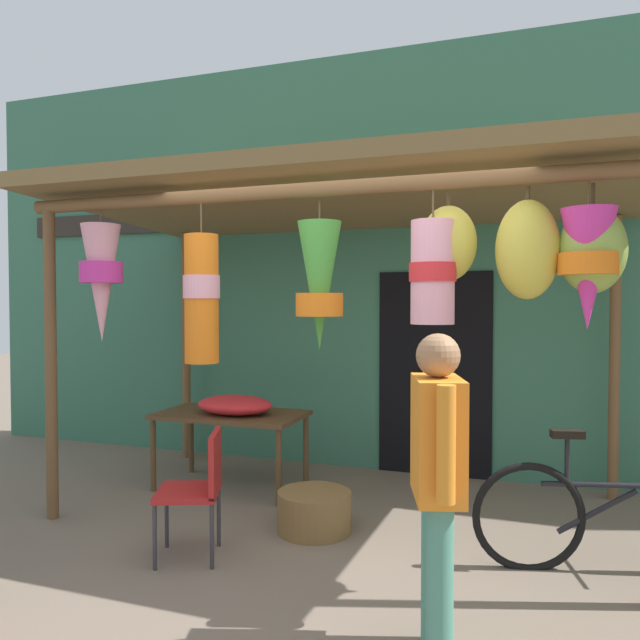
% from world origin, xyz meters
% --- Properties ---
extents(ground_plane, '(30.00, 30.00, 0.00)m').
position_xyz_m(ground_plane, '(0.00, 0.00, 0.00)').
color(ground_plane, '#756656').
extents(shop_facade, '(10.11, 0.29, 4.22)m').
position_xyz_m(shop_facade, '(0.00, 2.25, 2.11)').
color(shop_facade, '#387056').
rests_on(shop_facade, ground_plane).
extents(market_stall_canopy, '(4.73, 2.47, 2.68)m').
position_xyz_m(market_stall_canopy, '(-0.09, 0.66, 2.34)').
color(market_stall_canopy, brown).
rests_on(market_stall_canopy, ground_plane).
extents(display_table, '(1.33, 0.74, 0.69)m').
position_xyz_m(display_table, '(-1.36, 1.09, 0.62)').
color(display_table, brown).
rests_on(display_table, ground_plane).
extents(flower_heap_on_table, '(0.70, 0.49, 0.17)m').
position_xyz_m(flower_heap_on_table, '(-1.27, 1.02, 0.78)').
color(flower_heap_on_table, red).
rests_on(flower_heap_on_table, display_table).
extents(folding_chair, '(0.52, 0.52, 0.84)m').
position_xyz_m(folding_chair, '(-0.84, -0.34, 0.50)').
color(folding_chair, '#AD1E1E').
rests_on(folding_chair, ground_plane).
extents(wicker_basket_by_table, '(0.55, 0.55, 0.30)m').
position_xyz_m(wicker_basket_by_table, '(-0.28, 0.35, 0.15)').
color(wicker_basket_by_table, brown).
rests_on(wicker_basket_by_table, ground_plane).
extents(parked_bicycle, '(1.71, 0.57, 0.92)m').
position_xyz_m(parked_bicycle, '(1.72, 0.34, 0.35)').
color(parked_bicycle, black).
rests_on(parked_bicycle, ground_plane).
extents(customer_foreground, '(0.32, 0.57, 1.56)m').
position_xyz_m(customer_foreground, '(0.81, -0.94, 0.91)').
color(customer_foreground, '#4C8E7A').
rests_on(customer_foreground, ground_plane).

